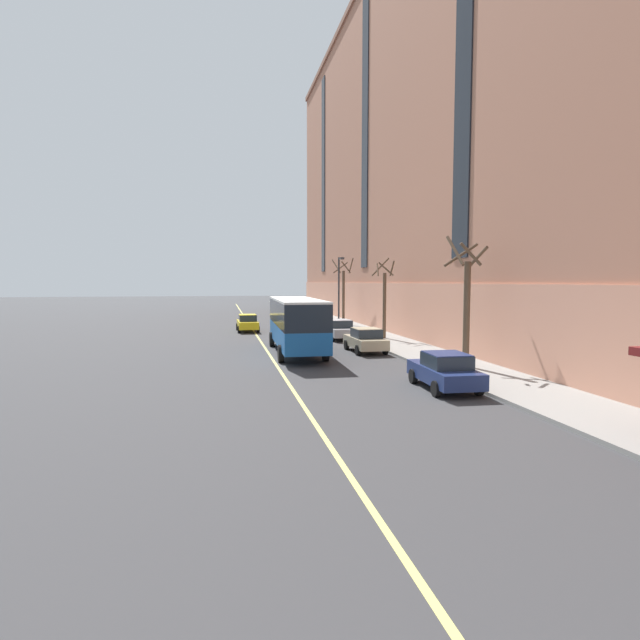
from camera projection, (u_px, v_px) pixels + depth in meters
The scene contains 16 objects.
ground_plane at pixel (291, 360), 28.69m from camera, with size 260.00×260.00×0.00m, color #38383A.
sidewalk at pixel (410, 348), 33.25m from camera, with size 4.00×160.00×0.15m, color gray.
apartment_facade at pixel (555, 70), 30.52m from camera, with size 15.20×110.00×34.91m.
city_bus at pixel (296, 322), 31.13m from camera, with size 3.05×10.97×3.44m.
parked_car_navy_1 at pixel (314, 319), 50.23m from camera, with size 2.05×4.54×1.56m.
parked_car_champagne_2 at pixel (366, 340), 31.88m from camera, with size 2.06×4.25×1.56m.
parked_car_black_3 at pixel (294, 311), 62.28m from camera, with size 1.91×4.53×1.56m.
parked_car_navy_4 at pixel (445, 371), 20.88m from camera, with size 2.13×4.34×1.56m.
parked_car_silver_5 at pixel (339, 329), 38.95m from camera, with size 2.11×4.36×1.56m.
taxi_cab at pixel (248, 323), 45.09m from camera, with size 1.97×4.40×1.56m.
street_tree_mid_block at pixel (466, 301), 25.52m from camera, with size 1.90×1.91×6.72m.
street_tree_far_uptown at pixel (384, 298), 38.37m from camera, with size 1.56×1.59×6.23m.
street_tree_far_downtown at pixel (343, 291), 51.18m from camera, with size 1.98×2.08×6.73m.
street_lamp at pixel (339, 285), 46.68m from camera, with size 0.36×1.48×6.63m.
fire_hydrant at pixel (348, 328), 43.31m from camera, with size 0.42×0.24×0.72m.
lane_centerline at pixel (269, 353), 31.43m from camera, with size 0.16×140.00×0.01m, color #E0D66B.
Camera 1 is at (-3.88, -28.21, 4.52)m, focal length 28.00 mm.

